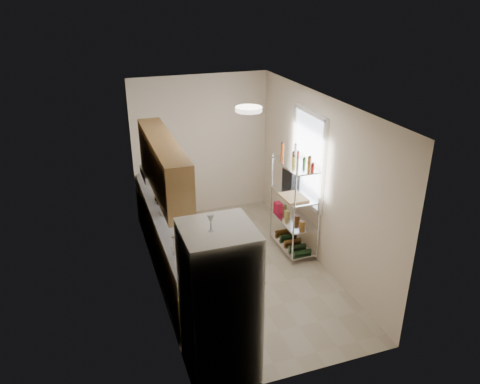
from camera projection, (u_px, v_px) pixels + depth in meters
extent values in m
cube|color=#AEA48D|center=(241.00, 270.00, 7.16)|extent=(2.50, 4.40, 0.01)
cube|color=white|center=(241.00, 101.00, 6.11)|extent=(2.50, 4.40, 0.01)
cube|color=beige|center=(201.00, 146.00, 8.54)|extent=(2.50, 0.01, 2.60)
cube|color=beige|center=(312.00, 276.00, 4.73)|extent=(2.50, 0.01, 2.60)
cube|color=beige|center=(152.00, 205.00, 6.26)|extent=(0.01, 4.40, 2.60)
cube|color=beige|center=(320.00, 181.00, 7.01)|extent=(0.01, 4.40, 2.60)
cube|color=#9E7743|center=(174.00, 242.00, 7.09)|extent=(0.60, 3.48, 0.86)
cube|color=gray|center=(173.00, 215.00, 6.91)|extent=(0.63, 3.51, 0.04)
cube|color=#B7BABC|center=(189.00, 254.00, 5.92)|extent=(0.52, 0.44, 0.04)
cube|color=#B7BABC|center=(174.00, 201.00, 8.34)|extent=(0.01, 0.55, 0.72)
cube|color=#9E7743|center=(163.00, 165.00, 6.20)|extent=(0.33, 2.20, 0.72)
cube|color=#B7BABC|center=(159.00, 173.00, 7.08)|extent=(0.50, 0.60, 0.12)
cube|color=white|center=(308.00, 158.00, 7.20)|extent=(0.06, 1.00, 1.46)
cube|color=silver|center=(292.00, 244.00, 7.68)|extent=(0.45, 0.90, 0.02)
cube|color=silver|center=(294.00, 220.00, 7.50)|extent=(0.45, 0.90, 0.02)
cube|color=silver|center=(295.00, 194.00, 7.31)|extent=(0.45, 0.90, 0.02)
cube|color=silver|center=(297.00, 164.00, 7.11)|extent=(0.45, 0.90, 0.02)
cylinder|color=silver|center=(294.00, 221.00, 6.96)|extent=(0.02, 0.02, 1.55)
cylinder|color=silver|center=(271.00, 198.00, 7.72)|extent=(0.02, 0.02, 1.55)
cylinder|color=silver|center=(319.00, 217.00, 7.09)|extent=(0.02, 0.02, 1.55)
cylinder|color=silver|center=(295.00, 194.00, 7.85)|extent=(0.02, 0.02, 1.55)
cylinder|color=white|center=(249.00, 109.00, 5.86)|extent=(0.34, 0.34, 0.05)
cube|color=white|center=(219.00, 303.00, 4.97)|extent=(0.74, 0.74, 1.80)
cylinder|color=silver|center=(168.00, 207.00, 6.89)|extent=(0.24, 0.24, 0.19)
cylinder|color=black|center=(165.00, 201.00, 7.25)|extent=(0.31, 0.31, 0.04)
cylinder|color=black|center=(162.00, 198.00, 7.38)|extent=(0.33, 0.33, 0.05)
cube|color=tan|center=(294.00, 197.00, 7.14)|extent=(0.35, 0.44, 0.03)
cube|color=black|center=(291.00, 177.00, 7.56)|extent=(0.22, 0.29, 0.30)
cube|color=#B71634|center=(278.00, 207.00, 7.70)|extent=(0.11, 0.15, 0.16)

